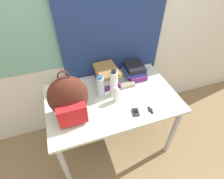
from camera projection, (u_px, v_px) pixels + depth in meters
ground_plane at (123, 169)px, 1.92m from camera, size 12.00×12.00×0.00m
wall_back at (95, 27)px, 1.66m from camera, size 6.00×0.06×2.50m
curtain_blue at (113, 27)px, 1.66m from camera, size 1.05×0.04×2.50m
desk at (112, 104)px, 1.73m from camera, size 1.24×0.78×0.76m
backpack at (69, 99)px, 1.39m from camera, size 0.32×0.26×0.46m
book_stack_left at (107, 75)px, 1.78m from camera, size 0.23×0.29×0.17m
book_stack_center at (134, 70)px, 1.87m from camera, size 0.23×0.28×0.13m
water_bottle at (101, 87)px, 1.62m from camera, size 0.07×0.07×0.23m
sports_bottle at (114, 83)px, 1.61m from camera, size 0.07×0.07×0.28m
sunscreen_bottle at (116, 95)px, 1.58m from camera, size 0.05×0.05×0.17m
cell_phone at (136, 112)px, 1.52m from camera, size 0.07×0.09×0.02m
sunglasses_case at (128, 85)px, 1.77m from camera, size 0.15×0.06×0.04m
wristwatch at (150, 110)px, 1.55m from camera, size 0.04×0.08×0.01m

